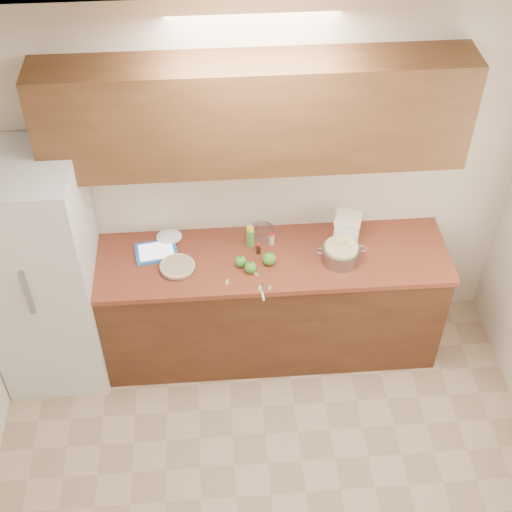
{
  "coord_description": "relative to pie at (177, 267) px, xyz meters",
  "views": [
    {
      "loc": [
        -0.27,
        -2.04,
        4.25
      ],
      "look_at": [
        -0.01,
        1.43,
        0.98
      ],
      "focal_mm": 50.0,
      "sensor_mm": 36.0,
      "label": 1
    }
  ],
  "objects": [
    {
      "name": "apple_left",
      "position": [
        0.43,
        0.0,
        0.02
      ],
      "size": [
        0.08,
        0.08,
        0.09
      ],
      "color": "#3D8D27",
      "rests_on": "counter_run"
    },
    {
      "name": "pie",
      "position": [
        0.0,
        0.0,
        0.0
      ],
      "size": [
        0.25,
        0.25,
        0.04
      ],
      "rotation": [
        0.0,
        0.0,
        0.24
      ],
      "color": "silver",
      "rests_on": "counter_run"
    },
    {
      "name": "tablet",
      "position": [
        -0.15,
        0.17,
        -0.01
      ],
      "size": [
        0.31,
        0.26,
        0.02
      ],
      "rotation": [
        0.0,
        0.0,
        0.16
      ],
      "color": "blue",
      "rests_on": "counter_run"
    },
    {
      "name": "peel_c",
      "position": [
        0.33,
        -0.15,
        -0.02
      ],
      "size": [
        0.02,
        0.05,
        0.0
      ],
      "primitive_type": "cube",
      "rotation": [
        0.0,
        0.0,
        1.48
      ],
      "color": "#84B256",
      "rests_on": "counter_run"
    },
    {
      "name": "room_shell",
      "position": [
        0.54,
        -1.4,
        0.36
      ],
      "size": [
        3.6,
        3.6,
        3.6
      ],
      "color": "tan",
      "rests_on": "ground"
    },
    {
      "name": "apple_center",
      "position": [
        0.62,
        0.01,
        0.03
      ],
      "size": [
        0.09,
        0.09,
        0.1
      ],
      "color": "#3D8D27",
      "rests_on": "counter_run"
    },
    {
      "name": "flour_canister",
      "position": [
        1.17,
        0.2,
        0.09
      ],
      "size": [
        0.22,
        0.22,
        0.22
      ],
      "rotation": [
        0.0,
        0.0,
        -0.3
      ],
      "color": "white",
      "rests_on": "counter_run"
    },
    {
      "name": "paring_knife",
      "position": [
        0.55,
        -0.29,
        -0.01
      ],
      "size": [
        0.03,
        0.16,
        0.01
      ],
      "rotation": [
        0.0,
        0.0,
        0.06
      ],
      "color": "gray",
      "rests_on": "counter_run"
    },
    {
      "name": "peel_a",
      "position": [
        0.54,
        -0.22,
        -0.02
      ],
      "size": [
        0.03,
        0.05,
        0.0
      ],
      "primitive_type": "cube",
      "rotation": [
        0.0,
        0.0,
        1.37
      ],
      "color": "#84B256",
      "rests_on": "counter_run"
    },
    {
      "name": "mixing_bowl",
      "position": [
        0.59,
        0.28,
        0.02
      ],
      "size": [
        0.19,
        0.19,
        0.07
      ],
      "rotation": [
        0.0,
        0.0,
        -0.28
      ],
      "color": "silver",
      "rests_on": "counter_run"
    },
    {
      "name": "lemon_bottle",
      "position": [
        0.5,
        0.21,
        0.06
      ],
      "size": [
        0.06,
        0.06,
        0.16
      ],
      "rotation": [
        0.0,
        0.0,
        -0.0
      ],
      "color": "#4C8C38",
      "rests_on": "counter_run"
    },
    {
      "name": "counter_run",
      "position": [
        0.54,
        0.07,
        -0.48
      ],
      "size": [
        2.64,
        0.68,
        0.92
      ],
      "color": "#552F17",
      "rests_on": "ground"
    },
    {
      "name": "cinnamon_shaker",
      "position": [
        0.65,
        0.21,
        0.02
      ],
      "size": [
        0.04,
        0.04,
        0.09
      ],
      "rotation": [
        0.0,
        0.0,
        -0.08
      ],
      "color": "beige",
      "rests_on": "counter_run"
    },
    {
      "name": "peel_b",
      "position": [
        0.6,
        -0.22,
        -0.02
      ],
      "size": [
        0.02,
        0.04,
        0.0
      ],
      "primitive_type": "cube",
      "rotation": [
        0.0,
        0.0,
        1.35
      ],
      "color": "#84B256",
      "rests_on": "counter_run"
    },
    {
      "name": "upper_cabinets",
      "position": [
        0.54,
        0.23,
        1.01
      ],
      "size": [
        2.6,
        0.34,
        0.7
      ],
      "primitive_type": "cube",
      "color": "brown",
      "rests_on": "room_shell"
    },
    {
      "name": "apple_front",
      "position": [
        0.48,
        -0.06,
        0.02
      ],
      "size": [
        0.08,
        0.08,
        0.09
      ],
      "color": "#3D8D27",
      "rests_on": "counter_run"
    },
    {
      "name": "peel_d",
      "position": [
        0.52,
        -0.09,
        -0.02
      ],
      "size": [
        0.04,
        0.04,
        0.0
      ],
      "primitive_type": "cube",
      "rotation": [
        0.0,
        0.0,
        -0.86
      ],
      "color": "#84B256",
      "rests_on": "counter_run"
    },
    {
      "name": "vanilla_bottle",
      "position": [
        0.55,
        0.12,
        0.02
      ],
      "size": [
        0.03,
        0.03,
        0.08
      ],
      "rotation": [
        0.0,
        0.0,
        -0.3
      ],
      "color": "black",
      "rests_on": "counter_run"
    },
    {
      "name": "paper_towel",
      "position": [
        -0.06,
        0.29,
        0.02
      ],
      "size": [
        0.2,
        0.17,
        0.07
      ],
      "primitive_type": "ellipsoid",
      "rotation": [
        0.0,
        0.0,
        0.14
      ],
      "color": "white",
      "rests_on": "counter_run"
    },
    {
      "name": "colander",
      "position": [
        1.1,
        0.01,
        0.04
      ],
      "size": [
        0.35,
        0.26,
        0.13
      ],
      "rotation": [
        0.0,
        0.0,
        -0.18
      ],
      "color": "gray",
      "rests_on": "counter_run"
    },
    {
      "name": "fridge",
      "position": [
        -0.9,
        0.04,
        -0.04
      ],
      "size": [
        0.7,
        0.7,
        1.8
      ],
      "primitive_type": "cube",
      "color": "silver",
      "rests_on": "ground"
    }
  ]
}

